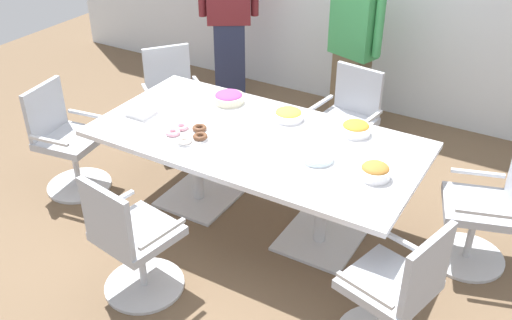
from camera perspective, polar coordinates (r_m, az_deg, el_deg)
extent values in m
cube|color=brown|center=(4.65, 0.00, -5.85)|extent=(10.00, 10.00, 0.01)
cube|color=silver|center=(4.25, 0.00, 2.07)|extent=(2.40, 1.20, 0.04)
cube|color=silver|center=(4.89, -5.58, -3.69)|extent=(0.56, 0.56, 0.02)
cylinder|color=silver|center=(4.69, -5.80, -0.12)|extent=(0.09, 0.09, 0.69)
cube|color=silver|center=(4.45, 6.18, -7.81)|extent=(0.56, 0.56, 0.02)
cylinder|color=silver|center=(4.23, 6.45, -4.06)|extent=(0.09, 0.09, 0.69)
cylinder|color=silver|center=(3.66, 12.37, -14.41)|extent=(0.05, 0.05, 0.41)
cube|color=#ADB2BC|center=(3.50, 12.81, -11.74)|extent=(0.56, 0.56, 0.06)
cube|color=#ADB2BC|center=(3.27, 16.36, -10.31)|extent=(0.15, 0.43, 0.42)
cube|color=silver|center=(3.26, 10.57, -12.37)|extent=(0.36, 0.13, 0.02)
cube|color=silver|center=(3.59, 15.26, -8.34)|extent=(0.36, 0.13, 0.02)
cylinder|color=silver|center=(4.54, 19.79, -8.89)|extent=(0.68, 0.68, 0.02)
cylinder|color=silver|center=(4.41, 20.29, -6.74)|extent=(0.05, 0.05, 0.41)
cube|color=#ADB2BC|center=(4.28, 20.85, -4.28)|extent=(0.58, 0.58, 0.06)
cube|color=silver|center=(4.01, 21.49, -4.87)|extent=(0.36, 0.14, 0.02)
cube|color=silver|center=(4.42, 20.86, -1.19)|extent=(0.36, 0.14, 0.02)
cylinder|color=silver|center=(5.32, 8.21, -0.71)|extent=(0.61, 0.61, 0.02)
cylinder|color=silver|center=(5.21, 8.39, 1.29)|extent=(0.05, 0.05, 0.41)
cube|color=#ADB2BC|center=(5.10, 8.59, 3.56)|extent=(0.52, 0.52, 0.06)
cube|color=#ADB2BC|center=(5.16, 9.99, 6.76)|extent=(0.44, 0.10, 0.42)
cube|color=silver|center=(4.94, 11.14, 3.95)|extent=(0.08, 0.37, 0.02)
cube|color=silver|center=(5.15, 6.34, 5.54)|extent=(0.08, 0.37, 0.02)
cylinder|color=silver|center=(5.71, -7.65, 1.77)|extent=(0.76, 0.76, 0.02)
cylinder|color=silver|center=(5.61, -7.80, 3.68)|extent=(0.05, 0.05, 0.41)
cube|color=#ADB2BC|center=(5.51, -7.97, 5.82)|extent=(0.65, 0.65, 0.06)
cube|color=#ADB2BC|center=(5.60, -8.70, 8.89)|extent=(0.30, 0.37, 0.42)
cube|color=silver|center=(5.51, -5.58, 7.38)|extent=(0.31, 0.25, 0.02)
cube|color=silver|center=(5.41, -10.58, 6.52)|extent=(0.31, 0.25, 0.02)
cylinder|color=silver|center=(5.24, -16.85, -2.37)|extent=(0.61, 0.61, 0.02)
cylinder|color=silver|center=(5.13, -17.22, -0.37)|extent=(0.05, 0.05, 0.41)
cube|color=#ADB2BC|center=(5.02, -17.63, 1.89)|extent=(0.52, 0.52, 0.06)
cube|color=#ADB2BC|center=(5.04, -19.94, 4.68)|extent=(0.10, 0.44, 0.42)
cube|color=silver|center=(5.13, -16.20, 4.32)|extent=(0.37, 0.08, 0.02)
cube|color=silver|center=(4.81, -19.60, 1.78)|extent=(0.37, 0.08, 0.02)
cylinder|color=silver|center=(4.13, -10.82, -11.90)|extent=(0.62, 0.62, 0.02)
cylinder|color=silver|center=(3.99, -11.12, -9.65)|extent=(0.05, 0.05, 0.41)
cube|color=#ADB2BC|center=(3.85, -11.48, -7.02)|extent=(0.53, 0.53, 0.06)
cube|color=#ADB2BC|center=(3.61, -14.40, -5.56)|extent=(0.44, 0.11, 0.42)
cube|color=silver|center=(3.94, -13.97, -4.17)|extent=(0.09, 0.37, 0.02)
cube|color=silver|center=(3.62, -9.14, -7.13)|extent=(0.09, 0.37, 0.02)
cube|color=#232842|center=(6.31, -2.56, 9.39)|extent=(0.38, 0.34, 0.90)
cube|color=brown|center=(5.78, 9.07, 6.37)|extent=(0.37, 0.29, 0.81)
cube|color=#388C4C|center=(5.51, 9.71, 13.19)|extent=(0.49, 0.35, 0.64)
cylinder|color=#388C4C|center=(5.35, 11.96, 12.77)|extent=(0.10, 0.10, 0.58)
cylinder|color=#388C4C|center=(5.67, 7.63, 14.19)|extent=(0.10, 0.10, 0.58)
cylinder|color=white|center=(3.83, 11.54, -1.25)|extent=(0.20, 0.20, 0.07)
ellipsoid|color=#AD702D|center=(3.81, 11.59, -0.79)|extent=(0.18, 0.18, 0.07)
cylinder|color=white|center=(4.47, 3.19, 4.33)|extent=(0.23, 0.23, 0.06)
ellipsoid|color=yellow|center=(4.46, 3.20, 4.67)|extent=(0.20, 0.20, 0.05)
cylinder|color=white|center=(4.32, 9.71, 2.93)|extent=(0.22, 0.22, 0.07)
ellipsoid|color=orange|center=(4.30, 9.75, 3.32)|extent=(0.19, 0.19, 0.06)
cylinder|color=beige|center=(4.74, -2.68, 6.00)|extent=(0.25, 0.25, 0.06)
ellipsoid|color=#9E3D8E|center=(4.72, -2.69, 6.35)|extent=(0.22, 0.22, 0.06)
cylinder|color=white|center=(4.27, -6.67, 2.39)|extent=(0.31, 0.31, 0.01)
torus|color=brown|center=(4.20, -5.47, 2.31)|extent=(0.11, 0.11, 0.03)
torus|color=brown|center=(4.31, -5.54, 3.13)|extent=(0.11, 0.11, 0.03)
torus|color=pink|center=(4.34, -7.30, 3.24)|extent=(0.11, 0.11, 0.03)
torus|color=pink|center=(4.28, -8.13, 2.69)|extent=(0.11, 0.11, 0.03)
torus|color=white|center=(4.16, -7.01, 1.94)|extent=(0.11, 0.11, 0.03)
cylinder|color=white|center=(3.98, 5.99, 0.06)|extent=(0.22, 0.22, 0.01)
cylinder|color=silver|center=(3.97, 5.99, 0.13)|extent=(0.22, 0.22, 0.01)
cylinder|color=white|center=(3.97, 6.00, 0.20)|extent=(0.22, 0.22, 0.01)
cylinder|color=silver|center=(3.97, 6.00, 0.28)|extent=(0.22, 0.22, 0.01)
cylinder|color=white|center=(3.96, 6.01, 0.35)|extent=(0.22, 0.22, 0.01)
cylinder|color=silver|center=(3.96, 6.01, 0.43)|extent=(0.22, 0.22, 0.01)
cylinder|color=white|center=(3.96, 6.02, 0.50)|extent=(0.22, 0.22, 0.01)
cube|color=white|center=(4.62, -11.18, 4.87)|extent=(0.18, 0.18, 0.08)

